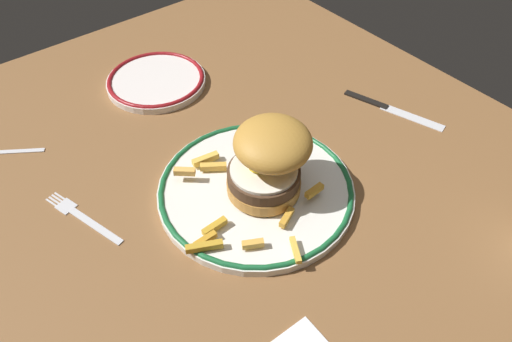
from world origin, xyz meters
TOP-DOWN VIEW (x-y plane):
  - ground_plane at (0.00, 0.00)cm, footprint 112.39×85.87cm
  - dinner_plate at (0.53, -3.80)cm, footprint 28.23×28.23cm
  - burger at (1.57, -2.45)cm, footprint 15.01×14.96cm
  - fries_pile at (0.96, -7.96)cm, footprint 23.19×25.36cm
  - side_plate at (-31.72, -1.22)cm, footprint 17.85×17.85cm
  - fork at (-11.01, -25.39)cm, footprint 14.22×5.31cm
  - knife at (-1.10, 26.07)cm, footprint 17.62×6.82cm

SIDE VIEW (x-z plane):
  - ground_plane at x=0.00cm, z-range -4.00..0.00cm
  - fork at x=-11.01cm, z-range 0.00..0.36cm
  - knife at x=-1.10cm, z-range -0.09..0.61cm
  - side_plate at x=-31.72cm, z-range 0.03..1.63cm
  - dinner_plate at x=0.53cm, z-range 0.04..1.64cm
  - fries_pile at x=0.96cm, z-range 1.24..3.15cm
  - burger at x=1.57cm, z-range 1.60..12.05cm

